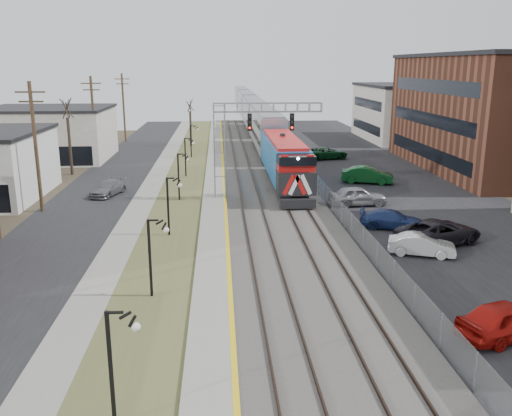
{
  "coord_description": "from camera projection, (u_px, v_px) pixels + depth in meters",
  "views": [
    {
      "loc": [
        -0.55,
        -17.13,
        11.12
      ],
      "look_at": [
        1.67,
        15.06,
        2.6
      ],
      "focal_mm": 38.0,
      "sensor_mm": 36.0,
      "label": 1
    }
  ],
  "objects": [
    {
      "name": "track_near",
      "position": [
        245.0,
        179.0,
        53.22
      ],
      "size": [
        1.58,
        120.0,
        0.15
      ],
      "color": "#2D2119",
      "rests_on": "ballast_bed"
    },
    {
      "name": "street_west",
      "position": [
        106.0,
        184.0,
        52.39
      ],
      "size": [
        7.0,
        120.0,
        0.04
      ],
      "primitive_type": "cube",
      "color": "black",
      "rests_on": "ground"
    },
    {
      "name": "ground",
      "position": [
        238.0,
        386.0,
        19.4
      ],
      "size": [
        160.0,
        160.0,
        0.0
      ],
      "primitive_type": "plane",
      "color": "#473D2D",
      "rests_on": "ground"
    },
    {
      "name": "sidewalk",
      "position": [
        153.0,
        183.0,
        52.68
      ],
      "size": [
        2.0,
        120.0,
        0.08
      ],
      "primitive_type": "cube",
      "color": "gray",
      "rests_on": "ground"
    },
    {
      "name": "utility_poles",
      "position": [
        36.0,
        148.0,
        41.27
      ],
      "size": [
        0.28,
        80.28,
        10.0
      ],
      "color": "#4C3823",
      "rests_on": "ground"
    },
    {
      "name": "bare_trees",
      "position": [
        101.0,
        150.0,
        55.4
      ],
      "size": [
        12.3,
        42.3,
        5.95
      ],
      "color": "#382D23",
      "rests_on": "ground"
    },
    {
      "name": "car_lot_b",
      "position": [
        422.0,
        246.0,
        32.48
      ],
      "size": [
        4.15,
        2.6,
        1.29
      ],
      "primitive_type": "imported",
      "rotation": [
        0.0,
        0.0,
        1.23
      ],
      "color": "#BCBCBC",
      "rests_on": "ground"
    },
    {
      "name": "car_lot_a",
      "position": [
        508.0,
        320.0,
        22.64
      ],
      "size": [
        5.0,
        3.29,
        1.58
      ],
      "primitive_type": "imported",
      "rotation": [
        0.0,
        0.0,
        1.91
      ],
      "color": "#A4120C",
      "rests_on": "ground"
    },
    {
      "name": "grass_median",
      "position": [
        184.0,
        183.0,
        52.89
      ],
      "size": [
        4.0,
        120.0,
        0.06
      ],
      "primitive_type": "cube",
      "color": "#4B522B",
      "rests_on": "ground"
    },
    {
      "name": "car_street_b",
      "position": [
        108.0,
        188.0,
        47.62
      ],
      "size": [
        3.06,
        4.76,
        1.28
      ],
      "primitive_type": "imported",
      "rotation": [
        0.0,
        0.0,
        -0.31
      ],
      "color": "slate",
      "rests_on": "ground"
    },
    {
      "name": "fence",
      "position": [
        308.0,
        173.0,
        53.5
      ],
      "size": [
        0.04,
        120.0,
        1.6
      ],
      "primitive_type": "cube",
      "color": "gray",
      "rests_on": "ground"
    },
    {
      "name": "car_lot_c",
      "position": [
        439.0,
        233.0,
        34.47
      ],
      "size": [
        6.4,
        4.81,
        1.62
      ],
      "primitive_type": "imported",
      "rotation": [
        0.0,
        0.0,
        1.99
      ],
      "color": "black",
      "rests_on": "ground"
    },
    {
      "name": "platform_edge",
      "position": [
        224.0,
        180.0,
        53.09
      ],
      "size": [
        0.24,
        120.0,
        0.01
      ],
      "primitive_type": "cube",
      "color": "gold",
      "rests_on": "platform"
    },
    {
      "name": "platform",
      "position": [
        215.0,
        181.0,
        53.06
      ],
      "size": [
        2.0,
        120.0,
        0.24
      ],
      "primitive_type": "cube",
      "color": "gray",
      "rests_on": "ground"
    },
    {
      "name": "car_lot_f",
      "position": [
        367.0,
        175.0,
        52.35
      ],
      "size": [
        5.21,
        3.12,
        1.62
      ],
      "primitive_type": "imported",
      "rotation": [
        0.0,
        0.0,
        1.26
      ],
      "color": "#0E471B",
      "rests_on": "ground"
    },
    {
      "name": "signal_gantry",
      "position": [
        240.0,
        134.0,
        45.05
      ],
      "size": [
        9.0,
        1.07,
        8.15
      ],
      "color": "gray",
      "rests_on": "ground"
    },
    {
      "name": "lampposts",
      "position": [
        168.0,
        206.0,
        36.26
      ],
      "size": [
        0.14,
        62.14,
        4.0
      ],
      "color": "black",
      "rests_on": "ground"
    },
    {
      "name": "ballast_bed",
      "position": [
        266.0,
        181.0,
        53.4
      ],
      "size": [
        8.0,
        120.0,
        0.2
      ],
      "primitive_type": "cube",
      "color": "#595651",
      "rests_on": "ground"
    },
    {
      "name": "car_lot_g",
      "position": [
        326.0,
        153.0,
        65.95
      ],
      "size": [
        5.69,
        3.59,
        1.46
      ],
      "primitive_type": "imported",
      "rotation": [
        0.0,
        0.0,
        1.81
      ],
      "color": "#0B3918",
      "rests_on": "ground"
    },
    {
      "name": "train",
      "position": [
        253.0,
        113.0,
        95.46
      ],
      "size": [
        3.0,
        108.65,
        5.33
      ],
      "color": "#135EA0",
      "rests_on": "ground"
    },
    {
      "name": "track_far",
      "position": [
        281.0,
        179.0,
        53.45
      ],
      "size": [
        1.58,
        120.0,
        0.15
      ],
      "color": "#2D2119",
      "rests_on": "ballast_bed"
    },
    {
      "name": "car_lot_e",
      "position": [
        358.0,
        196.0,
        44.05
      ],
      "size": [
        4.74,
        2.17,
        1.58
      ],
      "primitive_type": "imported",
      "rotation": [
        0.0,
        0.0,
        1.64
      ],
      "color": "gray",
      "rests_on": "ground"
    },
    {
      "name": "parking_lot",
      "position": [
        385.0,
        180.0,
        54.21
      ],
      "size": [
        16.0,
        120.0,
        0.04
      ],
      "primitive_type": "cube",
      "color": "black",
      "rests_on": "ground"
    },
    {
      "name": "car_lot_d",
      "position": [
        392.0,
        220.0,
        37.84
      ],
      "size": [
        4.84,
        3.12,
        1.3
      ],
      "primitive_type": "imported",
      "rotation": [
        0.0,
        0.0,
        1.26
      ],
      "color": "navy",
      "rests_on": "ground"
    }
  ]
}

